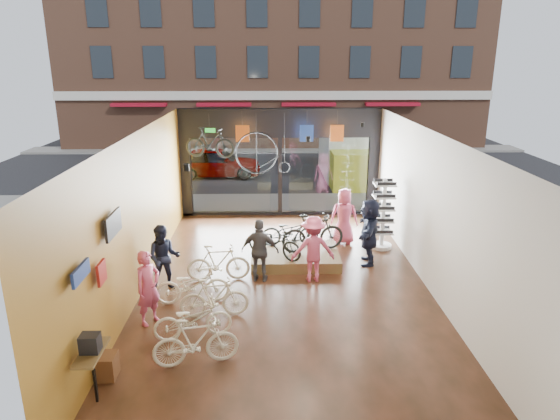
{
  "coord_description": "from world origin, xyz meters",
  "views": [
    {
      "loc": [
        -0.41,
        -11.31,
        5.46
      ],
      "look_at": [
        -0.11,
        1.4,
        1.56
      ],
      "focal_mm": 32.0,
      "sensor_mm": 36.0,
      "label": 1
    }
  ],
  "objects_px": {
    "floor_bike_5": "(218,263)",
    "customer_3": "(313,249)",
    "floor_bike_1": "(196,342)",
    "display_platform": "(295,256)",
    "display_bike_left": "(274,242)",
    "sunglasses_rack": "(383,214)",
    "box_truck": "(348,155)",
    "display_bike_right": "(290,231)",
    "customer_2": "(260,251)",
    "customer_1": "(164,258)",
    "hung_bike": "(210,142)",
    "floor_bike_2": "(193,319)",
    "customer_0": "(148,288)",
    "floor_bike_3": "(214,298)",
    "customer_4": "(344,216)",
    "street_car": "(216,162)",
    "customer_5": "(369,232)",
    "penny_farthing": "(265,154)",
    "floor_bike_4": "(192,285)",
    "display_bike_mid": "(313,233)"
  },
  "relations": [
    {
      "from": "floor_bike_2",
      "to": "customer_1",
      "type": "distance_m",
      "value": 2.5
    },
    {
      "from": "floor_bike_1",
      "to": "customer_0",
      "type": "xyz_separation_m",
      "value": [
        -1.19,
        1.55,
        0.34
      ]
    },
    {
      "from": "floor_bike_3",
      "to": "floor_bike_1",
      "type": "bearing_deg",
      "value": 168.03
    },
    {
      "from": "floor_bike_4",
      "to": "customer_2",
      "type": "relative_size",
      "value": 1.03
    },
    {
      "from": "street_car",
      "to": "hung_bike",
      "type": "bearing_deg",
      "value": -175.18
    },
    {
      "from": "customer_2",
      "to": "customer_1",
      "type": "bearing_deg",
      "value": 19.9
    },
    {
      "from": "box_truck",
      "to": "floor_bike_1",
      "type": "relative_size",
      "value": 3.9
    },
    {
      "from": "customer_0",
      "to": "customer_4",
      "type": "relative_size",
      "value": 0.96
    },
    {
      "from": "customer_3",
      "to": "customer_5",
      "type": "height_order",
      "value": "customer_5"
    },
    {
      "from": "box_truck",
      "to": "street_car",
      "type": "bearing_deg",
      "value": 170.72
    },
    {
      "from": "penny_farthing",
      "to": "customer_3",
      "type": "bearing_deg",
      "value": -73.49
    },
    {
      "from": "display_bike_mid",
      "to": "display_bike_right",
      "type": "distance_m",
      "value": 0.77
    },
    {
      "from": "street_car",
      "to": "display_platform",
      "type": "bearing_deg",
      "value": -162.9
    },
    {
      "from": "customer_1",
      "to": "customer_3",
      "type": "relative_size",
      "value": 0.96
    },
    {
      "from": "sunglasses_rack",
      "to": "hung_bike",
      "type": "xyz_separation_m",
      "value": [
        -5.18,
        1.63,
        1.88
      ]
    },
    {
      "from": "floor_bike_5",
      "to": "customer_3",
      "type": "relative_size",
      "value": 0.93
    },
    {
      "from": "display_bike_mid",
      "to": "customer_0",
      "type": "bearing_deg",
      "value": 116.91
    },
    {
      "from": "floor_bike_4",
      "to": "customer_0",
      "type": "height_order",
      "value": "customer_0"
    },
    {
      "from": "display_bike_left",
      "to": "customer_5",
      "type": "distance_m",
      "value": 2.6
    },
    {
      "from": "floor_bike_3",
      "to": "customer_1",
      "type": "distance_m",
      "value": 1.97
    },
    {
      "from": "street_car",
      "to": "customer_2",
      "type": "height_order",
      "value": "customer_2"
    },
    {
      "from": "customer_1",
      "to": "customer_2",
      "type": "height_order",
      "value": "customer_1"
    },
    {
      "from": "customer_4",
      "to": "hung_bike",
      "type": "height_order",
      "value": "hung_bike"
    },
    {
      "from": "customer_3",
      "to": "sunglasses_rack",
      "type": "xyz_separation_m",
      "value": [
        2.25,
        2.23,
        0.19
      ]
    },
    {
      "from": "floor_bike_3",
      "to": "customer_5",
      "type": "height_order",
      "value": "customer_5"
    },
    {
      "from": "display_platform",
      "to": "customer_4",
      "type": "relative_size",
      "value": 1.4
    },
    {
      "from": "hung_bike",
      "to": "display_platform",
      "type": "bearing_deg",
      "value": -122.75
    },
    {
      "from": "customer_4",
      "to": "hung_bike",
      "type": "bearing_deg",
      "value": -1.63
    },
    {
      "from": "display_bike_left",
      "to": "sunglasses_rack",
      "type": "bearing_deg",
      "value": -32.33
    },
    {
      "from": "display_platform",
      "to": "display_bike_left",
      "type": "xyz_separation_m",
      "value": [
        -0.58,
        -0.39,
        0.59
      ]
    },
    {
      "from": "floor_bike_3",
      "to": "display_bike_right",
      "type": "bearing_deg",
      "value": -34.08
    },
    {
      "from": "customer_1",
      "to": "customer_3",
      "type": "bearing_deg",
      "value": 1.93
    },
    {
      "from": "floor_bike_1",
      "to": "hung_bike",
      "type": "bearing_deg",
      "value": -8.54
    },
    {
      "from": "hung_bike",
      "to": "customer_0",
      "type": "bearing_deg",
      "value": -174.03
    },
    {
      "from": "display_bike_left",
      "to": "customer_1",
      "type": "height_order",
      "value": "customer_1"
    },
    {
      "from": "street_car",
      "to": "hung_bike",
      "type": "relative_size",
      "value": 2.65
    },
    {
      "from": "street_car",
      "to": "floor_bike_5",
      "type": "distance_m",
      "value": 11.66
    },
    {
      "from": "box_truck",
      "to": "hung_bike",
      "type": "relative_size",
      "value": 3.91
    },
    {
      "from": "box_truck",
      "to": "display_bike_left",
      "type": "distance_m",
      "value": 10.42
    },
    {
      "from": "display_platform",
      "to": "display_bike_left",
      "type": "height_order",
      "value": "display_bike_left"
    },
    {
      "from": "floor_bike_5",
      "to": "penny_farthing",
      "type": "distance_m",
      "value": 4.63
    },
    {
      "from": "floor_bike_5",
      "to": "display_platform",
      "type": "distance_m",
      "value": 2.35
    },
    {
      "from": "customer_1",
      "to": "customer_4",
      "type": "distance_m",
      "value": 5.72
    },
    {
      "from": "floor_bike_2",
      "to": "customer_0",
      "type": "distance_m",
      "value": 1.25
    },
    {
      "from": "street_car",
      "to": "floor_bike_4",
      "type": "xyz_separation_m",
      "value": [
        0.71,
        -12.8,
        -0.27
      ]
    },
    {
      "from": "floor_bike_1",
      "to": "customer_3",
      "type": "bearing_deg",
      "value": -46.54
    },
    {
      "from": "customer_3",
      "to": "floor_bike_1",
      "type": "bearing_deg",
      "value": 51.08
    },
    {
      "from": "display_bike_mid",
      "to": "hung_bike",
      "type": "bearing_deg",
      "value": 35.14
    },
    {
      "from": "box_truck",
      "to": "display_bike_right",
      "type": "height_order",
      "value": "box_truck"
    },
    {
      "from": "floor_bike_2",
      "to": "customer_2",
      "type": "relative_size",
      "value": 0.96
    }
  ]
}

